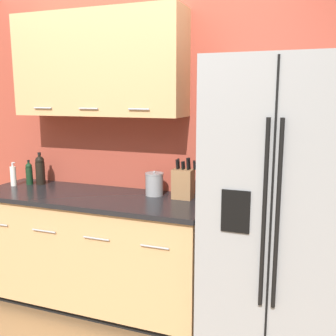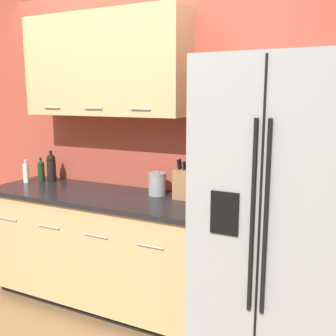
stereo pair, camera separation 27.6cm
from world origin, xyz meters
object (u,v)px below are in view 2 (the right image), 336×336
Objects in this scene: knife_block at (185,183)px; oil_bottle at (41,170)px; steel_canister at (157,184)px; soap_dispenser at (26,173)px; wine_bottle at (51,167)px; refrigerator at (274,216)px.

oil_bottle is (-1.39, -0.01, -0.02)m from knife_block.
oil_bottle is 1.11× the size of steel_canister.
soap_dispenser is (-1.48, -0.11, -0.03)m from knife_block.
knife_block reaches higher than wine_bottle.
steel_canister is at bearing -0.19° from wine_bottle.
knife_block is 1.48m from soap_dispenser.
refrigerator reaches higher than oil_bottle.
soap_dispenser is at bearing -175.80° from knife_block.
wine_bottle is at bearing 19.79° from oil_bottle.
oil_bottle reaches higher than soap_dispenser.
wine_bottle is 1.46× the size of steel_canister.
soap_dispenser is at bearing -133.30° from oil_bottle.
wine_bottle is at bearing 173.41° from refrigerator.
wine_bottle is at bearing 179.20° from knife_block.
refrigerator is 6.09× the size of knife_block.
refrigerator is 6.84× the size of wine_bottle.
wine_bottle is (-1.30, 0.02, 0.01)m from knife_block.
steel_canister is (-0.93, 0.23, 0.06)m from refrigerator.
soap_dispenser is at bearing -144.81° from wine_bottle.
refrigerator is 2.01m from wine_bottle.
steel_canister is at bearing 176.45° from knife_block.
refrigerator reaches higher than knife_block.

